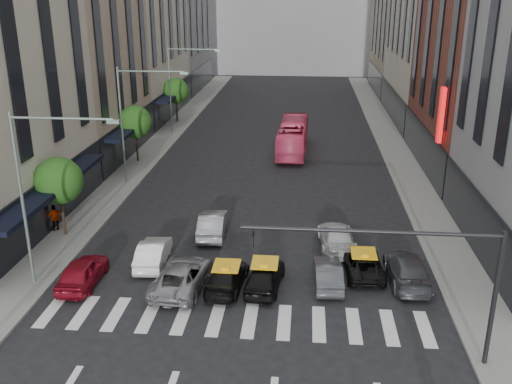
% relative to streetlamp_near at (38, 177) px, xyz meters
% --- Properties ---
extents(ground, '(160.00, 160.00, 0.00)m').
position_rel_streetlamp_near_xyz_m(ground, '(10.04, -4.00, -5.90)').
color(ground, black).
rests_on(ground, ground).
extents(sidewalk_left, '(3.00, 96.00, 0.15)m').
position_rel_streetlamp_near_xyz_m(sidewalk_left, '(-1.46, 26.00, -5.83)').
color(sidewalk_left, slate).
rests_on(sidewalk_left, ground).
extents(sidewalk_right, '(3.00, 96.00, 0.15)m').
position_rel_streetlamp_near_xyz_m(sidewalk_right, '(21.54, 26.00, -5.83)').
color(sidewalk_right, slate).
rests_on(sidewalk_right, ground).
extents(building_left_b, '(8.00, 16.00, 24.00)m').
position_rel_streetlamp_near_xyz_m(building_left_b, '(-6.96, 24.00, 6.10)').
color(building_left_b, tan).
rests_on(building_left_b, ground).
extents(building_right_b, '(8.00, 18.00, 26.00)m').
position_rel_streetlamp_near_xyz_m(building_right_b, '(27.04, 23.00, 7.10)').
color(building_right_b, brown).
rests_on(building_right_b, ground).
extents(tree_near, '(2.88, 2.88, 4.95)m').
position_rel_streetlamp_near_xyz_m(tree_near, '(-1.76, 6.00, -2.25)').
color(tree_near, black).
rests_on(tree_near, sidewalk_left).
extents(tree_mid, '(2.88, 2.88, 4.95)m').
position_rel_streetlamp_near_xyz_m(tree_mid, '(-1.76, 22.00, -2.25)').
color(tree_mid, black).
rests_on(tree_mid, sidewalk_left).
extents(tree_far, '(2.88, 2.88, 4.95)m').
position_rel_streetlamp_near_xyz_m(tree_far, '(-1.76, 38.00, -2.25)').
color(tree_far, black).
rests_on(tree_far, sidewalk_left).
extents(streetlamp_near, '(5.38, 0.25, 9.00)m').
position_rel_streetlamp_near_xyz_m(streetlamp_near, '(0.00, 0.00, 0.00)').
color(streetlamp_near, gray).
rests_on(streetlamp_near, sidewalk_left).
extents(streetlamp_mid, '(5.38, 0.25, 9.00)m').
position_rel_streetlamp_near_xyz_m(streetlamp_mid, '(0.00, 16.00, 0.00)').
color(streetlamp_mid, gray).
rests_on(streetlamp_mid, sidewalk_left).
extents(streetlamp_far, '(5.38, 0.25, 9.00)m').
position_rel_streetlamp_near_xyz_m(streetlamp_far, '(0.00, 32.00, 0.00)').
color(streetlamp_far, gray).
rests_on(streetlamp_far, sidewalk_left).
extents(traffic_signal, '(10.10, 0.20, 6.00)m').
position_rel_streetlamp_near_xyz_m(traffic_signal, '(17.74, -5.00, -1.43)').
color(traffic_signal, black).
rests_on(traffic_signal, ground).
extents(liberty_sign, '(0.30, 0.70, 4.00)m').
position_rel_streetlamp_near_xyz_m(liberty_sign, '(22.64, 16.00, 0.10)').
color(liberty_sign, red).
rests_on(liberty_sign, ground).
extents(car_red, '(1.72, 4.24, 1.44)m').
position_rel_streetlamp_near_xyz_m(car_red, '(1.64, 0.18, -5.18)').
color(car_red, maroon).
rests_on(car_red, ground).
extents(car_white_front, '(1.73, 4.28, 1.38)m').
position_rel_streetlamp_near_xyz_m(car_white_front, '(4.70, 2.79, -5.21)').
color(car_white_front, white).
rests_on(car_white_front, ground).
extents(car_silver, '(2.77, 5.28, 1.42)m').
position_rel_streetlamp_near_xyz_m(car_silver, '(6.86, 0.24, -5.19)').
color(car_silver, gray).
rests_on(car_silver, ground).
extents(taxi_left, '(2.13, 4.41, 1.24)m').
position_rel_streetlamp_near_xyz_m(taxi_left, '(9.16, 0.47, -5.29)').
color(taxi_left, black).
rests_on(taxi_left, ground).
extents(taxi_center, '(2.11, 4.31, 1.41)m').
position_rel_streetlamp_near_xyz_m(taxi_center, '(11.11, 0.64, -5.20)').
color(taxi_center, black).
rests_on(taxi_center, ground).
extents(car_grey_mid, '(1.55, 4.00, 1.30)m').
position_rel_streetlamp_near_xyz_m(car_grey_mid, '(14.34, 1.28, -5.25)').
color(car_grey_mid, '#3A3D41').
rests_on(car_grey_mid, ground).
extents(taxi_right, '(2.24, 4.40, 1.19)m').
position_rel_streetlamp_near_xyz_m(taxi_right, '(16.27, 2.68, -5.31)').
color(taxi_right, black).
rests_on(taxi_right, ground).
extents(car_grey_curb, '(2.10, 4.91, 1.41)m').
position_rel_streetlamp_near_xyz_m(car_grey_curb, '(18.50, 1.94, -5.20)').
color(car_grey_curb, '#3B3D42').
rests_on(car_grey_curb, ground).
extents(car_row2_left, '(1.86, 4.60, 1.49)m').
position_rel_streetlamp_near_xyz_m(car_row2_left, '(7.36, 7.03, -5.16)').
color(car_row2_left, '#A1A1A6').
rests_on(car_row2_left, ground).
extents(car_row2_right, '(2.30, 5.00, 1.42)m').
position_rel_streetlamp_near_xyz_m(car_row2_right, '(14.99, 5.81, -5.20)').
color(car_row2_right, silver).
rests_on(car_row2_right, ground).
extents(bus, '(2.77, 10.53, 2.91)m').
position_rel_streetlamp_near_xyz_m(bus, '(11.81, 26.69, -4.45)').
color(bus, '#F44775').
rests_on(bus, ground).
extents(pedestrian_far, '(1.02, 0.97, 1.70)m').
position_rel_streetlamp_near_xyz_m(pedestrian_far, '(-2.56, 6.53, -4.91)').
color(pedestrian_far, gray).
rests_on(pedestrian_far, sidewalk_left).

